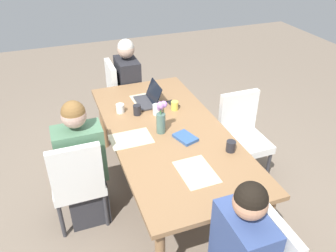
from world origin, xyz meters
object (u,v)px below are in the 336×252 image
chair_near_right_near (242,132)px  chair_head_right_left_mid (122,93)px  chair_far_left_near (77,179)px  coffee_mug_far_left (156,110)px  dining_table (168,137)px  person_head_right_left_mid (129,92)px  person_far_left_near (83,170)px  flower_vase (161,116)px  coffee_mug_centre_left (120,108)px  coffee_mug_near_right (175,106)px  coffee_mug_centre_right (231,146)px  laptop_head_right_left_mid (149,99)px  phone_black (173,104)px  coffee_mug_near_left (137,110)px  book_red_cover (185,138)px

chair_near_right_near → chair_head_right_left_mid: bearing=35.7°
chair_far_left_near → coffee_mug_far_left: bearing=-63.7°
dining_table → person_head_right_left_mid: 1.31m
dining_table → person_far_left_near: bearing=92.2°
chair_head_right_left_mid → flower_vase: (-1.36, -0.05, 0.40)m
coffee_mug_centre_left → chair_near_right_near: bearing=-110.3°
dining_table → flower_vase: (0.00, 0.06, 0.23)m
dining_table → coffee_mug_near_right: size_ratio=24.26×
person_head_right_left_mid → coffee_mug_centre_right: 1.84m
chair_near_right_near → person_far_left_near: bearing=92.9°
laptop_head_right_left_mid → phone_black: 0.25m
chair_far_left_near → flower_vase: (0.11, -0.79, 0.40)m
phone_black → chair_head_right_left_mid: bearing=9.4°
coffee_mug_centre_right → person_head_right_left_mid: bearing=13.1°
person_far_left_near → laptop_head_right_left_mid: bearing=-53.1°
person_far_left_near → chair_head_right_left_mid: 1.56m
flower_vase → phone_black: 0.57m
laptop_head_right_left_mid → coffee_mug_centre_right: bearing=-160.4°
laptop_head_right_left_mid → phone_black: (-0.11, -0.22, -0.04)m
person_far_left_near → coffee_mug_centre_left: person_far_left_near is taller
chair_near_right_near → coffee_mug_centre_right: 0.75m
coffee_mug_far_left → phone_black: (0.15, -0.23, -0.05)m
chair_head_right_left_mid → coffee_mug_near_left: size_ratio=8.81×
coffee_mug_near_right → book_red_cover: bearing=168.9°
flower_vase → coffee_mug_far_left: size_ratio=2.92×
person_far_left_near → phone_black: bearing=-64.2°
person_far_left_near → chair_near_right_near: 1.63m
phone_black → person_head_right_left_mid: bearing=6.2°
laptop_head_right_left_mid → coffee_mug_centre_left: laptop_head_right_left_mid is taller
dining_table → book_red_cover: (-0.18, -0.10, 0.08)m
person_far_left_near → phone_black: size_ratio=7.97×
person_far_left_near → coffee_mug_near_left: bearing=-56.4°
flower_vase → coffee_mug_near_right: size_ratio=3.42×
coffee_mug_centre_right → coffee_mug_far_left: size_ratio=0.89×
coffee_mug_near_right → coffee_mug_far_left: 0.20m
chair_near_right_near → coffee_mug_centre_left: bearing=69.7°
chair_head_right_left_mid → person_head_right_left_mid: bearing=-128.8°
chair_far_left_near → person_head_right_left_mid: 1.63m
coffee_mug_near_right → book_red_cover: size_ratio=0.45×
laptop_head_right_left_mid → person_far_left_near: bearing=126.9°
flower_vase → coffee_mug_far_left: flower_vase is taller
laptop_head_right_left_mid → coffee_mug_centre_right: laptop_head_right_left_mid is taller
coffee_mug_near_left → coffee_mug_centre_left: coffee_mug_near_left is taller
coffee_mug_near_right → book_red_cover: coffee_mug_near_right is taller
coffee_mug_near_left → coffee_mug_centre_right: size_ratio=1.09×
coffee_mug_near_right → coffee_mug_centre_right: (-0.82, -0.18, 0.00)m
chair_near_right_near → book_red_cover: bearing=107.4°
person_far_left_near → laptop_head_right_left_mid: person_far_left_near is taller
laptop_head_right_left_mid → coffee_mug_far_left: size_ratio=3.04×
chair_far_left_near → coffee_mug_far_left: 1.00m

